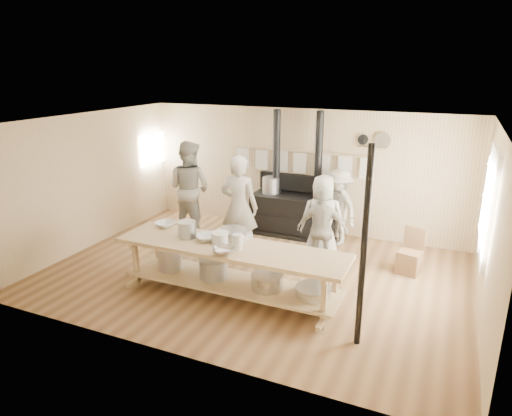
% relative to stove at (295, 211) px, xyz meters
% --- Properties ---
extents(ground, '(7.00, 7.00, 0.00)m').
position_rel_stove_xyz_m(ground, '(0.01, -2.12, -0.52)').
color(ground, brown).
rests_on(ground, ground).
extents(room_shell, '(7.00, 7.00, 7.00)m').
position_rel_stove_xyz_m(room_shell, '(0.01, -2.12, 1.10)').
color(room_shell, tan).
rests_on(room_shell, ground).
extents(window_right, '(0.09, 1.50, 1.65)m').
position_rel_stove_xyz_m(window_right, '(3.48, -1.52, 0.98)').
color(window_right, beige).
rests_on(window_right, ground).
extents(left_opening, '(0.00, 0.90, 0.90)m').
position_rel_stove_xyz_m(left_opening, '(-3.44, -0.12, 1.08)').
color(left_opening, white).
rests_on(left_opening, ground).
extents(stove, '(1.90, 0.75, 2.60)m').
position_rel_stove_xyz_m(stove, '(0.00, 0.00, 0.00)').
color(stove, black).
rests_on(stove, ground).
extents(towel_rail, '(3.00, 0.04, 0.47)m').
position_rel_stove_xyz_m(towel_rail, '(0.01, 0.28, 1.04)').
color(towel_rail, tan).
rests_on(towel_rail, ground).
extents(back_wall_shelf, '(0.63, 0.14, 0.32)m').
position_rel_stove_xyz_m(back_wall_shelf, '(1.47, 0.32, 1.48)').
color(back_wall_shelf, tan).
rests_on(back_wall_shelf, ground).
extents(prep_table, '(3.60, 0.90, 0.85)m').
position_rel_stove_xyz_m(prep_table, '(-0.00, -3.02, -0.00)').
color(prep_table, tan).
rests_on(prep_table, ground).
extents(support_post, '(0.08, 0.08, 2.60)m').
position_rel_stove_xyz_m(support_post, '(2.06, -3.47, 0.78)').
color(support_post, black).
rests_on(support_post, ground).
extents(cook_far_left, '(0.74, 0.52, 1.94)m').
position_rel_stove_xyz_m(cook_far_left, '(-0.55, -1.55, 0.45)').
color(cook_far_left, '#A7A694').
rests_on(cook_far_left, ground).
extents(cook_left, '(1.03, 0.84, 1.99)m').
position_rel_stove_xyz_m(cook_left, '(-2.03, -0.86, 0.47)').
color(cook_left, '#A7A694').
rests_on(cook_left, ground).
extents(cook_center, '(0.91, 0.73, 1.61)m').
position_rel_stove_xyz_m(cook_center, '(0.90, -1.13, 0.29)').
color(cook_center, '#A7A694').
rests_on(cook_center, ground).
extents(cook_right, '(0.91, 0.46, 1.49)m').
position_rel_stove_xyz_m(cook_right, '(1.01, -1.50, 0.23)').
color(cook_right, '#A7A694').
rests_on(cook_right, ground).
extents(cook_by_window, '(1.13, 1.05, 1.53)m').
position_rel_stove_xyz_m(cook_by_window, '(0.95, -0.17, 0.24)').
color(cook_by_window, '#A7A694').
rests_on(cook_by_window, ground).
extents(chair, '(0.44, 0.44, 0.79)m').
position_rel_stove_xyz_m(chair, '(2.44, -1.00, -0.29)').
color(chair, '#523920').
rests_on(chair, ground).
extents(bowl_white_a, '(0.42, 0.42, 0.08)m').
position_rel_stove_xyz_m(bowl_white_a, '(-1.38, -2.69, 0.37)').
color(bowl_white_a, silver).
rests_on(bowl_white_a, prep_table).
extents(bowl_steel_a, '(0.39, 0.39, 0.09)m').
position_rel_stove_xyz_m(bowl_steel_a, '(-0.07, -2.69, 0.38)').
color(bowl_steel_a, silver).
rests_on(bowl_steel_a, prep_table).
extents(bowl_white_b, '(0.51, 0.51, 0.09)m').
position_rel_stove_xyz_m(bowl_white_b, '(-0.42, -2.94, 0.37)').
color(bowl_white_b, silver).
rests_on(bowl_white_b, prep_table).
extents(bowl_steel_b, '(0.47, 0.47, 0.10)m').
position_rel_stove_xyz_m(bowl_steel_b, '(0.06, -3.35, 0.38)').
color(bowl_steel_b, silver).
rests_on(bowl_steel_b, prep_table).
extents(roasting_pan, '(0.48, 0.37, 0.09)m').
position_rel_stove_xyz_m(roasting_pan, '(-0.05, -2.69, 0.38)').
color(roasting_pan, '#B2B2B7').
rests_on(roasting_pan, prep_table).
extents(mixing_bowl_large, '(0.55, 0.55, 0.15)m').
position_rel_stove_xyz_m(mixing_bowl_large, '(-0.11, -2.74, 0.40)').
color(mixing_bowl_large, silver).
rests_on(mixing_bowl_large, prep_table).
extents(bucket_galv, '(0.36, 0.36, 0.26)m').
position_rel_stove_xyz_m(bucket_galv, '(-0.78, -2.96, 0.46)').
color(bucket_galv, gray).
rests_on(bucket_galv, prep_table).
extents(deep_bowl_enamel, '(0.28, 0.28, 0.17)m').
position_rel_stove_xyz_m(deep_bowl_enamel, '(-0.19, -2.97, 0.41)').
color(deep_bowl_enamel, silver).
rests_on(deep_bowl_enamel, prep_table).
extents(pitcher, '(0.19, 0.19, 0.24)m').
position_rel_stove_xyz_m(pitcher, '(0.17, -3.10, 0.45)').
color(pitcher, silver).
rests_on(pitcher, prep_table).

